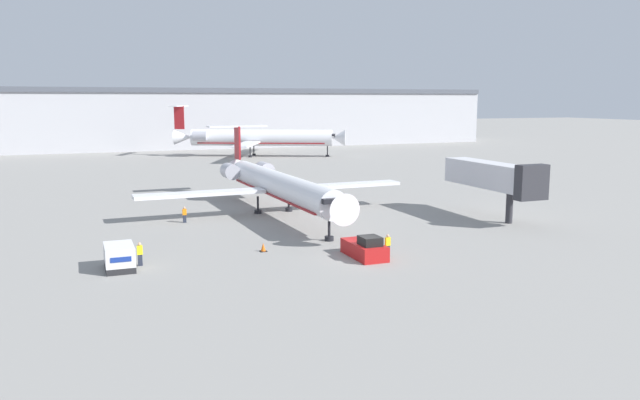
{
  "coord_description": "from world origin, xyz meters",
  "views": [
    {
      "loc": [
        -20.5,
        -42.24,
        12.26
      ],
      "look_at": [
        0.0,
        9.58,
        3.27
      ],
      "focal_mm": 35.0,
      "sensor_mm": 36.0,
      "label": 1
    }
  ],
  "objects": [
    {
      "name": "luggage_cart",
      "position": [
        -17.87,
        4.19,
        0.91
      ],
      "size": [
        2.04,
        3.37,
        1.83
      ],
      "color": "#232326",
      "rests_on": "ground"
    },
    {
      "name": "airplane_parked_far_left",
      "position": [
        16.71,
        89.07,
        4.08
      ],
      "size": [
        36.24,
        33.34,
        10.97
      ],
      "color": "white",
      "rests_on": "ground"
    },
    {
      "name": "worker_near_tug",
      "position": [
        2.21,
        0.57,
        0.91
      ],
      "size": [
        0.4,
        0.24,
        1.73
      ],
      "color": "#232838",
      "rests_on": "ground"
    },
    {
      "name": "worker_by_wing",
      "position": [
        -10.51,
        20.13,
        0.84
      ],
      "size": [
        0.4,
        0.24,
        1.62
      ],
      "color": "#232838",
      "rests_on": "ground"
    },
    {
      "name": "traffic_cone_left",
      "position": [
        -6.58,
        5.56,
        0.35
      ],
      "size": [
        0.57,
        0.57,
        0.73
      ],
      "color": "black",
      "rests_on": "ground"
    },
    {
      "name": "worker_on_apron",
      "position": [
        -16.37,
        4.68,
        0.94
      ],
      "size": [
        0.4,
        0.25,
        1.79
      ],
      "color": "#232838",
      "rests_on": "ground"
    },
    {
      "name": "airplane_main",
      "position": [
        -0.43,
        21.47,
        3.27
      ],
      "size": [
        29.87,
        33.67,
        8.97
      ],
      "color": "white",
      "rests_on": "ground"
    },
    {
      "name": "ground_plane",
      "position": [
        0.0,
        0.0,
        0.0
      ],
      "size": [
        600.0,
        600.0,
        0.0
      ],
      "primitive_type": "plane",
      "color": "gray"
    },
    {
      "name": "terminal_building",
      "position": [
        0.0,
        120.0,
        7.58
      ],
      "size": [
        180.0,
        16.8,
        15.11
      ],
      "color": "#B2B2B7",
      "rests_on": "ground"
    },
    {
      "name": "jet_bridge",
      "position": [
        19.73,
        10.62,
        4.45
      ],
      "size": [
        3.2,
        13.46,
        6.19
      ],
      "color": "#2D2D33",
      "rests_on": "ground"
    },
    {
      "name": "pushback_tug",
      "position": [
        0.31,
        0.83,
        0.7
      ],
      "size": [
        2.13,
        4.64,
        1.87
      ],
      "color": "#B21919",
      "rests_on": "ground"
    }
  ]
}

